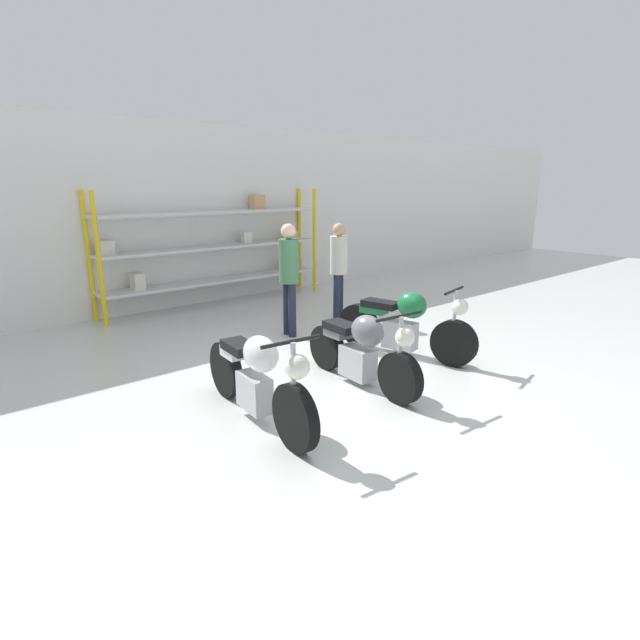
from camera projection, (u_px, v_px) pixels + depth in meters
ground_plane at (340, 378)px, 6.43m from camera, size 30.00×30.00×0.00m
back_wall at (163, 217)px, 9.69m from camera, size 30.00×0.08×3.60m
shelving_rack at (221, 247)px, 10.25m from camera, size 4.87×0.63×2.33m
motorcycle_white at (258, 377)px, 5.15m from camera, size 0.61×2.19×1.08m
motorcycle_grey at (362, 350)px, 6.12m from camera, size 0.68×1.99×1.03m
motorcycle_green at (405, 324)px, 7.20m from camera, size 0.74×2.18×1.07m
person_browsing at (289, 270)px, 8.00m from camera, size 0.37×0.37×1.83m
person_near_rack at (339, 263)px, 9.00m from camera, size 0.44×0.44×1.76m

